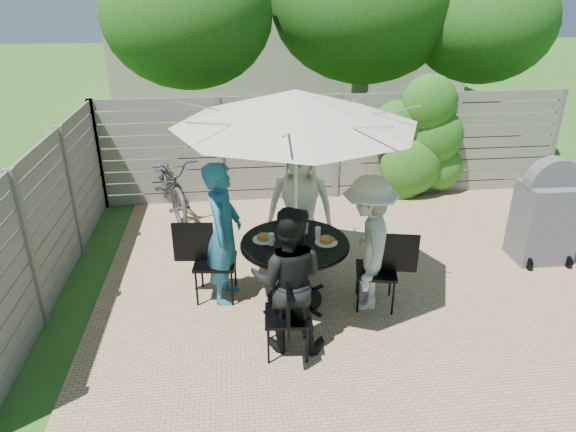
{
  "coord_description": "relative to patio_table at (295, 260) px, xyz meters",
  "views": [
    {
      "loc": [
        -1.78,
        -5.41,
        3.53
      ],
      "look_at": [
        -1.18,
        -0.01,
        1.05
      ],
      "focal_mm": 32.0,
      "sensor_mm": 36.0,
      "label": 1
    }
  ],
  "objects": [
    {
      "name": "glass_right",
      "position": [
        0.28,
        0.05,
        0.32
      ],
      "size": [
        0.07,
        0.07,
        0.14
      ],
      "primitive_type": "cylinder",
      "color": "silver",
      "rests_on": "patio_table"
    },
    {
      "name": "plate_front",
      "position": [
        -0.07,
        -0.35,
        0.27
      ],
      "size": [
        0.26,
        0.26,
        0.06
      ],
      "color": "white",
      "rests_on": "patio_table"
    },
    {
      "name": "bbq_grill",
      "position": [
        3.49,
        0.66,
        0.11
      ],
      "size": [
        0.74,
        0.56,
        1.48
      ],
      "rotation": [
        0.0,
        0.0,
        -0.01
      ],
      "color": "#5A5A5F",
      "rests_on": "ground"
    },
    {
      "name": "plate_right",
      "position": [
        0.35,
        -0.07,
        0.27
      ],
      "size": [
        0.26,
        0.26,
        0.06
      ],
      "color": "white",
      "rests_on": "patio_table"
    },
    {
      "name": "person_front",
      "position": [
        -0.17,
        -0.81,
        0.23
      ],
      "size": [
        0.88,
        0.75,
        1.6
      ],
      "primitive_type": "imported",
      "rotation": [
        0.0,
        0.0,
        2.94
      ],
      "color": "black",
      "rests_on": "ground"
    },
    {
      "name": "chair_back",
      "position": [
        0.2,
        0.95,
        -0.27
      ],
      "size": [
        0.6,
        0.74,
        0.97
      ],
      "rotation": [
        0.0,
        0.0,
        4.37
      ],
      "color": "black",
      "rests_on": "ground"
    },
    {
      "name": "coffee_cup",
      "position": [
        0.14,
        0.2,
        0.31
      ],
      "size": [
        0.08,
        0.08,
        0.12
      ],
      "primitive_type": "cylinder",
      "color": "#C6B293",
      "rests_on": "patio_table"
    },
    {
      "name": "bicycle",
      "position": [
        -1.71,
        2.81,
        -0.04
      ],
      "size": [
        1.32,
        2.12,
        1.05
      ],
      "primitive_type": "imported",
      "rotation": [
        0.0,
        0.0,
        0.33
      ],
      "color": "#333338",
      "rests_on": "ground"
    },
    {
      "name": "chair_left",
      "position": [
        -0.95,
        0.19,
        -0.26
      ],
      "size": [
        0.75,
        0.53,
        1.0
      ],
      "rotation": [
        0.0,
        0.0,
        6.18
      ],
      "color": "black",
      "rests_on": "ground"
    },
    {
      "name": "person_left",
      "position": [
        -0.81,
        0.17,
        0.3
      ],
      "size": [
        0.54,
        0.71,
        1.74
      ],
      "primitive_type": "imported",
      "rotation": [
        0.0,
        0.0,
        7.65
      ],
      "color": "#20638E",
      "rests_on": "ground"
    },
    {
      "name": "plate_left",
      "position": [
        -0.35,
        0.07,
        0.27
      ],
      "size": [
        0.26,
        0.26,
        0.06
      ],
      "color": "white",
      "rests_on": "patio_table"
    },
    {
      "name": "chair_right",
      "position": [
        0.95,
        -0.2,
        -0.28
      ],
      "size": [
        0.73,
        0.55,
        0.96
      ],
      "rotation": [
        0.0,
        0.0,
        2.93
      ],
      "color": "black",
      "rests_on": "ground"
    },
    {
      "name": "chair_front",
      "position": [
        -0.19,
        -0.95,
        -0.29
      ],
      "size": [
        0.48,
        0.69,
        0.93
      ],
      "rotation": [
        0.0,
        0.0,
        1.49
      ],
      "color": "black",
      "rests_on": "ground"
    },
    {
      "name": "syrup_jug",
      "position": [
        -0.05,
        0.06,
        0.33
      ],
      "size": [
        0.09,
        0.09,
        0.16
      ],
      "primitive_type": "cylinder",
      "color": "#59280C",
      "rests_on": "patio_table"
    },
    {
      "name": "patio_table",
      "position": [
        0.0,
        0.0,
        0.0
      ],
      "size": [
        1.46,
        1.46,
        0.81
      ],
      "rotation": [
        0.0,
        0.0,
        -0.2
      ],
      "color": "black",
      "rests_on": "ground"
    },
    {
      "name": "backyard_envelope",
      "position": [
        1.21,
        10.5,
        2.04
      ],
      "size": [
        60.0,
        60.0,
        5.0
      ],
      "color": "#2E591C",
      "rests_on": "ground"
    },
    {
      "name": "glass_left",
      "position": [
        -0.28,
        -0.05,
        0.32
      ],
      "size": [
        0.07,
        0.07,
        0.14
      ],
      "primitive_type": "cylinder",
      "color": "silver",
      "rests_on": "patio_table"
    },
    {
      "name": "glass_back",
      "position": [
        -0.05,
        0.28,
        0.32
      ],
      "size": [
        0.07,
        0.07,
        0.14
      ],
      "primitive_type": "cylinder",
      "color": "silver",
      "rests_on": "patio_table"
    },
    {
      "name": "person_right",
      "position": [
        0.81,
        -0.17,
        0.25
      ],
      "size": [
        0.81,
        1.15,
        1.63
      ],
      "primitive_type": "imported",
      "rotation": [
        0.0,
        0.0,
        4.51
      ],
      "color": "beige",
      "rests_on": "ground"
    },
    {
      "name": "plate_back",
      "position": [
        0.07,
        0.35,
        0.27
      ],
      "size": [
        0.26,
        0.26,
        0.06
      ],
      "color": "white",
      "rests_on": "patio_table"
    },
    {
      "name": "umbrella",
      "position": [
        0.0,
        0.0,
        1.79
      ],
      "size": [
        3.1,
        3.1,
        2.54
      ],
      "rotation": [
        0.0,
        0.0,
        -0.2
      ],
      "color": "silver",
      "rests_on": "ground"
    },
    {
      "name": "person_back",
      "position": [
        0.17,
        0.81,
        0.32
      ],
      "size": [
        0.97,
        0.73,
        1.78
      ],
      "primitive_type": "imported",
      "rotation": [
        0.0,
        0.0,
        6.08
      ],
      "color": "silver",
      "rests_on": "ground"
    }
  ]
}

